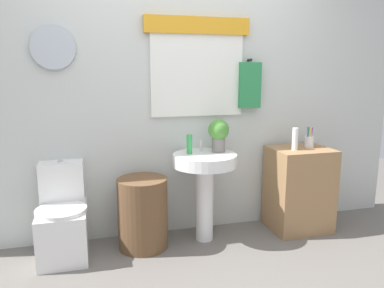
{
  "coord_description": "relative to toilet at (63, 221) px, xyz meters",
  "views": [
    {
      "loc": [
        -0.68,
        -2.0,
        1.43
      ],
      "look_at": [
        0.08,
        0.8,
        0.86
      ],
      "focal_mm": 34.28,
      "sensor_mm": 36.0,
      "label": 1
    }
  ],
  "objects": [
    {
      "name": "lotion_bottle",
      "position": [
        1.97,
        -0.07,
        0.57
      ],
      "size": [
        0.05,
        0.05,
        0.2
      ],
      "primitive_type": "cylinder",
      "color": "white",
      "rests_on": "wooden_cabinet"
    },
    {
      "name": "toilet",
      "position": [
        0.0,
        0.0,
        0.0
      ],
      "size": [
        0.38,
        0.51,
        0.75
      ],
      "color": "white",
      "rests_on": "ground_plane"
    },
    {
      "name": "potted_plant",
      "position": [
        1.29,
        0.03,
        0.64
      ],
      "size": [
        0.18,
        0.18,
        0.28
      ],
      "color": "slate",
      "rests_on": "pedestal_sink"
    },
    {
      "name": "soap_bottle",
      "position": [
        1.03,
        0.02,
        0.56
      ],
      "size": [
        0.05,
        0.05,
        0.16
      ],
      "primitive_type": "cylinder",
      "color": "green",
      "rests_on": "pedestal_sink"
    },
    {
      "name": "laundry_hamper",
      "position": [
        0.62,
        -0.03,
        0.01
      ],
      "size": [
        0.41,
        0.41,
        0.59
      ],
      "primitive_type": "cylinder",
      "color": "brown",
      "rests_on": "ground_plane"
    },
    {
      "name": "faucet",
      "position": [
        1.15,
        0.09,
        0.53
      ],
      "size": [
        0.03,
        0.03,
        0.1
      ],
      "primitive_type": "cylinder",
      "color": "silver",
      "rests_on": "pedestal_sink"
    },
    {
      "name": "wooden_cabinet",
      "position": [
        2.06,
        -0.03,
        0.1
      ],
      "size": [
        0.52,
        0.44,
        0.76
      ],
      "primitive_type": "cube",
      "color": "#9E754C",
      "rests_on": "ground_plane"
    },
    {
      "name": "back_wall",
      "position": [
        0.95,
        0.26,
        1.02
      ],
      "size": [
        4.4,
        0.18,
        2.6
      ],
      "color": "silver",
      "rests_on": "ground_plane"
    },
    {
      "name": "pedestal_sink",
      "position": [
        1.15,
        -0.03,
        0.3
      ],
      "size": [
        0.54,
        0.54,
        0.76
      ],
      "color": "white",
      "rests_on": "ground_plane"
    },
    {
      "name": "toothbrush_cup",
      "position": [
        2.15,
        -0.01,
        0.53
      ],
      "size": [
        0.08,
        0.08,
        0.19
      ],
      "color": "silver",
      "rests_on": "wooden_cabinet"
    }
  ]
}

